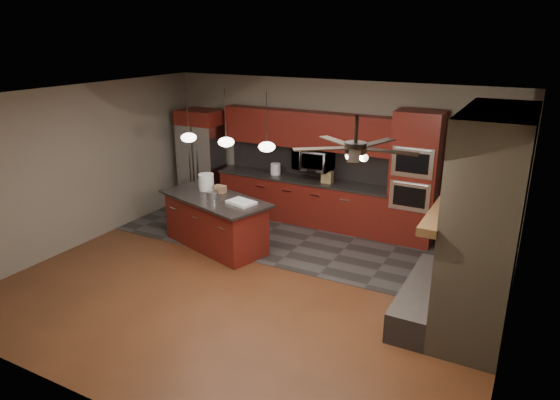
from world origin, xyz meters
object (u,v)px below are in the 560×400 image
Objects in this scene: white_bucket at (206,182)px; cardboard_box at (220,189)px; counter_box at (327,177)px; paint_tray at (241,202)px; paint_can at (212,195)px; refrigerator at (203,159)px; counter_bucket at (276,169)px; kitchen_island at (216,222)px; oven_tower at (415,179)px; microwave at (314,159)px.

white_bucket is 1.47× the size of cardboard_box.
paint_tray is at bearing -112.58° from counter_box.
cardboard_box is (-0.09, 0.36, -0.00)m from paint_can.
refrigerator is 1.73m from counter_bucket.
cardboard_box is at bearing 121.37° from kitchen_island.
paint_can is (0.03, -0.09, 0.52)m from kitchen_island.
refrigerator is 2.40m from kitchen_island.
counter_bucket is at bearing 84.78° from paint_can.
refrigerator is 2.09m from cardboard_box.
counter_bucket is 1.01× the size of counter_box.
oven_tower is 3.58m from kitchen_island.
counter_bucket reaches higher than paint_can.
paint_can is (-0.99, -1.99, -0.31)m from microwave.
kitchen_island is at bearing -127.36° from counter_box.
microwave is 2.48× the size of white_bucket.
paint_can is at bearing -146.94° from oven_tower.
paint_can is at bearing -57.38° from kitchen_island.
refrigerator is 4.61× the size of paint_tray.
paint_tray is 0.74m from cardboard_box.
white_bucket is at bearing 136.16° from paint_can.
microwave is 0.86m from counter_bucket.
refrigerator is 7.08× the size of white_bucket.
counter_bucket is (0.58, 1.55, -0.05)m from white_bucket.
cardboard_box is 1.60m from counter_bucket.
refrigerator is at bearing -177.05° from microwave.
microwave is 2.13m from white_bucket.
counter_bucket reaches higher than counter_box.
paint_can is at bearing -125.44° from counter_box.
refrigerator is at bearing -179.72° from counter_box.
counter_box reaches higher than cardboard_box.
oven_tower reaches higher than paint_can.
kitchen_island is 0.53m from paint_can.
cardboard_box is (-3.06, -1.57, -0.21)m from oven_tower.
white_bucket is 1.66m from counter_bucket.
refrigerator reaches higher than counter_bucket.
counter_box is at bearing 41.04° from white_bucket.
paint_can reaches higher than paint_tray.
oven_tower is 10.70× the size of counter_box.
oven_tower is 11.86× the size of cardboard_box.
refrigerator is 0.93× the size of kitchen_island.
white_bucket reaches higher than cardboard_box.
cardboard_box is 0.90× the size of counter_box.
paint_can is 1.01× the size of cardboard_box.
kitchen_island is 0.77m from white_bucket.
microwave is 2.56m from refrigerator.
refrigerator is 1.87m from white_bucket.
paint_can is 0.57m from paint_tray.
kitchen_island is 10.13× the size of counter_box.
paint_tray is at bearing 10.55° from kitchen_island.
refrigerator is at bearing 153.10° from paint_tray.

